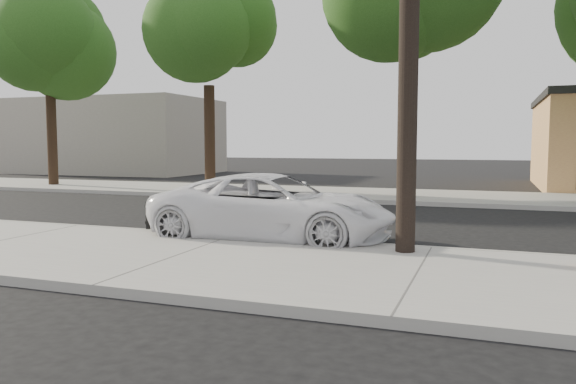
% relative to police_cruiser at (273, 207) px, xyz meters
% --- Properties ---
extents(ground, '(120.00, 120.00, 0.00)m').
position_rel_police_cruiser_xyz_m(ground, '(-0.71, 1.68, -0.71)').
color(ground, black).
rests_on(ground, ground).
extents(near_sidewalk, '(90.00, 4.40, 0.15)m').
position_rel_police_cruiser_xyz_m(near_sidewalk, '(-0.71, -2.62, -0.63)').
color(near_sidewalk, gray).
rests_on(near_sidewalk, ground).
extents(far_sidewalk, '(90.00, 5.00, 0.15)m').
position_rel_police_cruiser_xyz_m(far_sidewalk, '(-0.71, 10.18, -0.63)').
color(far_sidewalk, gray).
rests_on(far_sidewalk, ground).
extents(curb_near, '(90.00, 0.12, 0.16)m').
position_rel_police_cruiser_xyz_m(curb_near, '(-0.71, -0.42, -0.63)').
color(curb_near, '#9E9B93').
rests_on(curb_near, ground).
extents(building_far, '(14.00, 8.00, 5.00)m').
position_rel_police_cruiser_xyz_m(building_far, '(-20.71, 21.68, 1.79)').
color(building_far, gray).
rests_on(building_far, ground).
extents(tree_a, '(4.65, 4.50, 9.00)m').
position_rel_police_cruiser_xyz_m(tree_a, '(-14.51, 9.53, 5.82)').
color(tree_a, black).
rests_on(tree_a, far_sidewalk).
extents(tree_b, '(4.34, 4.20, 8.45)m').
position_rel_police_cruiser_xyz_m(tree_b, '(-6.52, 9.74, 5.44)').
color(tree_b, black).
rests_on(tree_b, far_sidewalk).
extents(tree_c, '(4.96, 4.80, 9.55)m').
position_rel_police_cruiser_xyz_m(tree_c, '(1.51, 9.32, 6.20)').
color(tree_c, black).
rests_on(tree_c, far_sidewalk).
extents(police_cruiser, '(5.12, 2.43, 1.41)m').
position_rel_police_cruiser_xyz_m(police_cruiser, '(0.00, 0.00, 0.00)').
color(police_cruiser, white).
rests_on(police_cruiser, ground).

